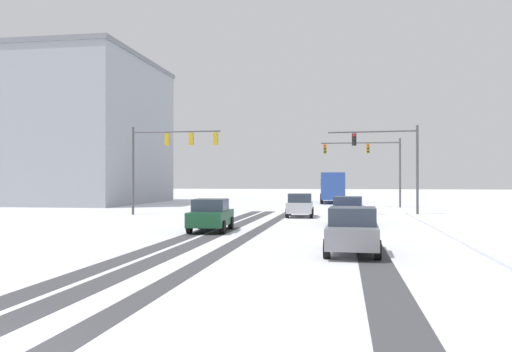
{
  "coord_description": "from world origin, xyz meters",
  "views": [
    {
      "loc": [
        5.13,
        -6.67,
        2.54
      ],
      "look_at": [
        0.0,
        24.5,
        2.8
      ],
      "focal_mm": 37.56,
      "sensor_mm": 36.0,
      "label": 1
    }
  ],
  "objects": [
    {
      "name": "wheel_track_left_lane",
      "position": [
        -1.89,
        17.5,
        0.0
      ],
      "size": [
        0.85,
        38.5,
        0.01
      ],
      "primitive_type": "cube",
      "color": "#424247",
      "rests_on": "ground"
    },
    {
      "name": "car_grey_fourth",
      "position": [
        5.42,
        12.06,
        0.82
      ],
      "size": [
        1.92,
        4.14,
        1.62
      ],
      "color": "slate",
      "rests_on": "ground"
    },
    {
      "name": "wheel_track_oncoming",
      "position": [
        -0.81,
        17.5,
        0.0
      ],
      "size": [
        0.86,
        38.5,
        0.01
      ],
      "primitive_type": "cube",
      "color": "#424247",
      "rests_on": "ground"
    },
    {
      "name": "office_building_far_left_block",
      "position": [
        -26.46,
        49.19,
        8.03
      ],
      "size": [
        20.42,
        20.06,
        16.04
      ],
      "color": "#9399A3",
      "rests_on": "ground"
    },
    {
      "name": "bus_oncoming",
      "position": [
        3.77,
        55.09,
        1.99
      ],
      "size": [
        3.05,
        11.1,
        3.38
      ],
      "color": "#284793",
      "rests_on": "ground"
    },
    {
      "name": "car_blue_second",
      "position": [
        5.37,
        24.47,
        0.82
      ],
      "size": [
        1.99,
        4.18,
        1.62
      ],
      "color": "#233899",
      "rests_on": "ground"
    },
    {
      "name": "car_dark_green_third",
      "position": [
        -1.43,
        19.29,
        0.82
      ],
      "size": [
        2.01,
        4.19,
        1.62
      ],
      "color": "#194C2D",
      "rests_on": "ground"
    },
    {
      "name": "traffic_signal_near_right",
      "position": [
        8.54,
        33.12,
        4.45
      ],
      "size": [
        6.45,
        0.62,
        6.5
      ],
      "color": "#47474C",
      "rests_on": "ground"
    },
    {
      "name": "wheel_track_center",
      "position": [
        0.82,
        17.5,
        0.0
      ],
      "size": [
        0.7,
        38.5,
        0.01
      ],
      "primitive_type": "cube",
      "color": "#424247",
      "rests_on": "ground"
    },
    {
      "name": "wheel_track_right_lane",
      "position": [
        6.09,
        17.5,
        0.0
      ],
      "size": [
        1.06,
        38.5,
        0.01
      ],
      "primitive_type": "cube",
      "color": "#424247",
      "rests_on": "ground"
    },
    {
      "name": "car_silver_lead",
      "position": [
        2.11,
        30.56,
        0.82
      ],
      "size": [
        1.95,
        4.16,
        1.62
      ],
      "color": "#B7BABF",
      "rests_on": "ground"
    },
    {
      "name": "traffic_signal_far_right",
      "position": [
        7.71,
        44.96,
        4.7
      ],
      "size": [
        7.45,
        0.43,
        6.5
      ],
      "color": "#47474C",
      "rests_on": "ground"
    },
    {
      "name": "traffic_signal_near_left",
      "position": [
        -7.63,
        30.95,
        4.81
      ],
      "size": [
        6.77,
        0.47,
        6.5
      ],
      "color": "#47474C",
      "rests_on": "ground"
    }
  ]
}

